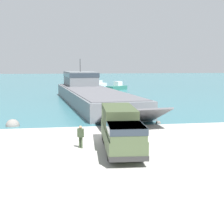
# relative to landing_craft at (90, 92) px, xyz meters

# --- Properties ---
(ground_plane) EXTENTS (240.00, 240.00, 0.00)m
(ground_plane) POSITION_rel_landing_craft_xyz_m (-1.44, -25.63, -1.68)
(ground_plane) COLOR #A8A59E
(water_surface) EXTENTS (240.00, 180.00, 0.01)m
(water_surface) POSITION_rel_landing_craft_xyz_m (-1.44, 69.49, -1.68)
(water_surface) COLOR #336B75
(water_surface) RESTS_ON ground_plane
(landing_craft) EXTENTS (11.10, 38.76, 7.14)m
(landing_craft) POSITION_rel_landing_craft_xyz_m (0.00, 0.00, 0.00)
(landing_craft) COLOR slate
(landing_craft) RESTS_ON ground_plane
(military_truck) EXTENTS (2.89, 8.35, 2.96)m
(military_truck) POSITION_rel_landing_craft_xyz_m (-0.22, -29.38, -0.13)
(military_truck) COLOR #475638
(military_truck) RESTS_ON ground_plane
(soldier_on_ramp) EXTENTS (0.49, 0.47, 1.69)m
(soldier_on_ramp) POSITION_rel_landing_craft_xyz_m (-3.04, -28.47, -0.71)
(soldier_on_ramp) COLOR #3D4C33
(soldier_on_ramp) RESTS_ON ground_plane
(moored_boat_a) EXTENTS (5.54, 5.19, 2.04)m
(moored_boat_a) POSITION_rel_landing_craft_xyz_m (8.61, 23.44, -1.00)
(moored_boat_a) COLOR #2D7060
(moored_boat_a) RESTS_ON ground_plane
(moored_boat_b) EXTENTS (6.12, 7.67, 1.65)m
(moored_boat_b) POSITION_rel_landing_craft_xyz_m (5.28, 36.17, -1.13)
(moored_boat_b) COLOR white
(moored_boat_b) RESTS_ON ground_plane
(shoreline_rock_a) EXTENTS (1.39, 1.39, 1.39)m
(shoreline_rock_a) POSITION_rel_landing_craft_xyz_m (-9.32, -19.08, -1.68)
(shoreline_rock_a) COLOR gray
(shoreline_rock_a) RESTS_ON ground_plane
(shoreline_rock_b) EXTENTS (0.57, 0.57, 0.57)m
(shoreline_rock_b) POSITION_rel_landing_craft_xyz_m (5.50, -20.01, -1.68)
(shoreline_rock_b) COLOR #66605B
(shoreline_rock_b) RESTS_ON ground_plane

